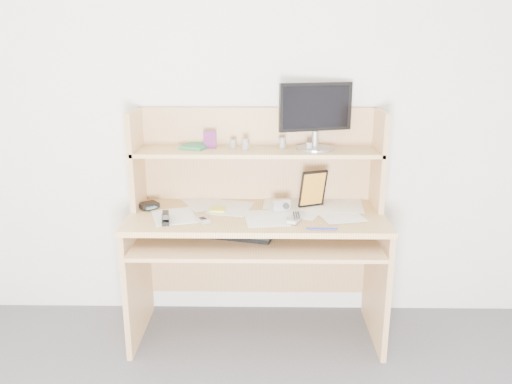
{
  "coord_description": "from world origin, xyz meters",
  "views": [
    {
      "loc": [
        0.03,
        -1.13,
        1.62
      ],
      "look_at": [
        -0.0,
        1.43,
        0.89
      ],
      "focal_mm": 35.0,
      "sensor_mm": 36.0,
      "label": 1
    }
  ],
  "objects_px": {
    "keyboard": "(234,234)",
    "monitor": "(316,114)",
    "tv_remote": "(296,217)",
    "game_case": "(313,189)",
    "desk": "(257,218)"
  },
  "relations": [
    {
      "from": "tv_remote",
      "to": "game_case",
      "type": "height_order",
      "value": "game_case"
    },
    {
      "from": "desk",
      "to": "keyboard",
      "type": "height_order",
      "value": "desk"
    },
    {
      "from": "keyboard",
      "to": "desk",
      "type": "bearing_deg",
      "value": 68.43
    },
    {
      "from": "tv_remote",
      "to": "monitor",
      "type": "relative_size",
      "value": 0.43
    },
    {
      "from": "tv_remote",
      "to": "monitor",
      "type": "xyz_separation_m",
      "value": [
        0.11,
        0.28,
        0.51
      ]
    },
    {
      "from": "desk",
      "to": "tv_remote",
      "type": "distance_m",
      "value": 0.29
    },
    {
      "from": "desk",
      "to": "game_case",
      "type": "relative_size",
      "value": 6.45
    },
    {
      "from": "tv_remote",
      "to": "game_case",
      "type": "xyz_separation_m",
      "value": [
        0.11,
        0.21,
        0.1
      ]
    },
    {
      "from": "game_case",
      "to": "monitor",
      "type": "distance_m",
      "value": 0.42
    },
    {
      "from": "desk",
      "to": "monitor",
      "type": "relative_size",
      "value": 3.38
    },
    {
      "from": "tv_remote",
      "to": "monitor",
      "type": "height_order",
      "value": "monitor"
    },
    {
      "from": "keyboard",
      "to": "game_case",
      "type": "relative_size",
      "value": 2.07
    },
    {
      "from": "keyboard",
      "to": "game_case",
      "type": "distance_m",
      "value": 0.52
    },
    {
      "from": "keyboard",
      "to": "tv_remote",
      "type": "xyz_separation_m",
      "value": [
        0.33,
        -0.02,
        0.1
      ]
    },
    {
      "from": "keyboard",
      "to": "monitor",
      "type": "distance_m",
      "value": 0.8
    }
  ]
}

